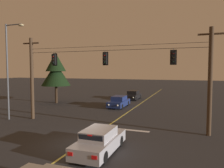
{
  "coord_description": "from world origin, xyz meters",
  "views": [
    {
      "loc": [
        6.41,
        -11.99,
        4.71
      ],
      "look_at": [
        0.0,
        5.67,
        3.46
      ],
      "focal_mm": 34.62,
      "sensor_mm": 36.0,
      "label": 1
    }
  ],
  "objects": [
    {
      "name": "car_oncoming_lead",
      "position": [
        -2.0,
        13.74,
        0.65
      ],
      "size": [
        1.8,
        4.42,
        1.39
      ],
      "color": "navy",
      "rests_on": "ground"
    },
    {
      "name": "lane_centre_stripe",
      "position": [
        0.0,
        10.67,
        0.0
      ],
      "size": [
        0.14,
        60.0,
        0.01
      ],
      "primitive_type": "cube",
      "color": "#D1C64C",
      "rests_on": "ground"
    },
    {
      "name": "stop_bar_paint",
      "position": [
        1.9,
        4.07,
        0.0
      ],
      "size": [
        3.4,
        0.36,
        0.01
      ],
      "primitive_type": "cube",
      "color": "silver",
      "rests_on": "ground"
    },
    {
      "name": "traffic_light_centre",
      "position": [
        5.2,
        4.65,
        5.64
      ],
      "size": [
        0.48,
        0.41,
        1.22
      ],
      "color": "black"
    },
    {
      "name": "street_lamp_corner",
      "position": [
        -9.39,
        3.65,
        5.28
      ],
      "size": [
        2.11,
        0.3,
        8.91
      ],
      "color": "#4C4F54",
      "rests_on": "ground"
    },
    {
      "name": "traffic_light_leftmost",
      "position": [
        -5.23,
        4.65,
        5.64
      ],
      "size": [
        0.48,
        0.41,
        1.22
      ],
      "color": "black"
    },
    {
      "name": "car_oncoming_trailing",
      "position": [
        -2.08,
        21.26,
        0.65
      ],
      "size": [
        1.8,
        4.42,
        1.39
      ],
      "color": "black",
      "rests_on": "ground"
    },
    {
      "name": "signal_span_assembly",
      "position": [
        0.0,
        4.67,
        4.0
      ],
      "size": [
        17.28,
        0.32,
        7.69
      ],
      "color": "#423021",
      "rests_on": "ground"
    },
    {
      "name": "ground_plane",
      "position": [
        0.0,
        0.0,
        0.0
      ],
      "size": [
        180.0,
        180.0,
        0.0
      ],
      "primitive_type": "plane",
      "color": "#28282B"
    },
    {
      "name": "traffic_light_left_inner",
      "position": [
        -0.26,
        4.65,
        5.64
      ],
      "size": [
        0.48,
        0.41,
        1.22
      ],
      "color": "black"
    },
    {
      "name": "tree_verge_near",
      "position": [
        -11.29,
        13.74,
        4.56
      ],
      "size": [
        4.03,
        4.03,
        7.1
      ],
      "color": "#332316",
      "rests_on": "ground"
    },
    {
      "name": "car_waiting_near_lane",
      "position": [
        1.63,
        -0.91,
        0.65
      ],
      "size": [
        1.8,
        4.33,
        1.39
      ],
      "color": "#A5A5AD",
      "rests_on": "ground"
    }
  ]
}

